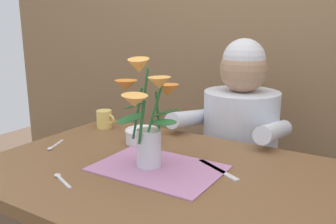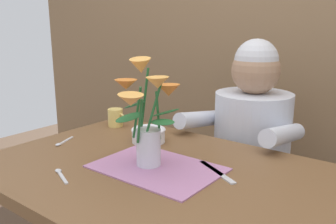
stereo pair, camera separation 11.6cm
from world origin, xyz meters
The scene contains 10 objects.
wood_panel_backdrop centered at (0.00, 1.05, 1.25)m, with size 4.00×0.10×2.50m, color brown.
dining_table centered at (0.00, 0.00, 0.64)m, with size 1.20×0.80×0.74m.
seated_person centered at (0.02, 0.62, 0.56)m, with size 0.45×0.47×1.14m.
striped_placemat centered at (-0.02, 0.00, 0.74)m, with size 0.40×0.28×0.01m, color #B275A3.
flower_vase centered at (-0.06, 0.00, 0.92)m, with size 0.21×0.28×0.35m.
ceramic_bowl centered at (-0.22, 0.19, 0.77)m, with size 0.14×0.14×0.06m.
dinner_knife centered at (0.15, 0.09, 0.74)m, with size 0.19×0.02×0.01m, color silver.
ceramic_mug centered at (-0.49, 0.27, 0.78)m, with size 0.09×0.07×0.08m.
spoon_0 centered at (-0.23, -0.22, 0.74)m, with size 0.12×0.06×0.01m.
spoon_1 centered at (-0.48, -0.03, 0.74)m, with size 0.06×0.12×0.01m.
Camera 1 is at (0.58, -0.91, 1.20)m, focal length 38.63 mm.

